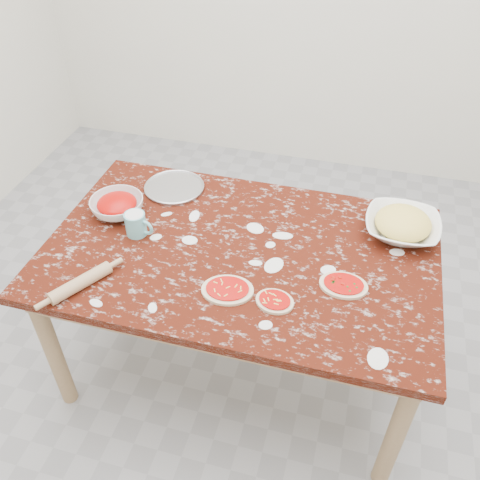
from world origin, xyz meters
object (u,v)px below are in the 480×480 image
(worktable, at_px, (240,264))
(cheese_bowl, at_px, (402,227))
(flour_mug, at_px, (136,224))
(rolling_pin, at_px, (81,283))
(pizza_tray, at_px, (174,188))
(sauce_bowl, at_px, (117,206))

(worktable, height_order, cheese_bowl, cheese_bowl)
(flour_mug, relative_size, rolling_pin, 0.52)
(worktable, distance_m, cheese_bowl, 0.70)
(pizza_tray, xyz_separation_m, flour_mug, (-0.03, -0.36, 0.05))
(flour_mug, bearing_deg, worktable, 2.38)
(worktable, bearing_deg, sauce_bowl, 171.01)
(cheese_bowl, relative_size, flour_mug, 2.37)
(sauce_bowl, relative_size, rolling_pin, 0.93)
(sauce_bowl, relative_size, flour_mug, 1.79)
(cheese_bowl, bearing_deg, sauce_bowl, -171.52)
(cheese_bowl, relative_size, rolling_pin, 1.23)
(sauce_bowl, bearing_deg, pizza_tray, 54.44)
(worktable, distance_m, sauce_bowl, 0.61)
(sauce_bowl, distance_m, rolling_pin, 0.47)
(flour_mug, bearing_deg, sauce_bowl, 142.16)
(cheese_bowl, distance_m, rolling_pin, 1.32)
(pizza_tray, relative_size, sauce_bowl, 1.18)
(sauce_bowl, distance_m, flour_mug, 0.18)
(sauce_bowl, height_order, cheese_bowl, cheese_bowl)
(worktable, distance_m, rolling_pin, 0.65)
(flour_mug, bearing_deg, cheese_bowl, 15.26)
(cheese_bowl, bearing_deg, worktable, -156.45)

